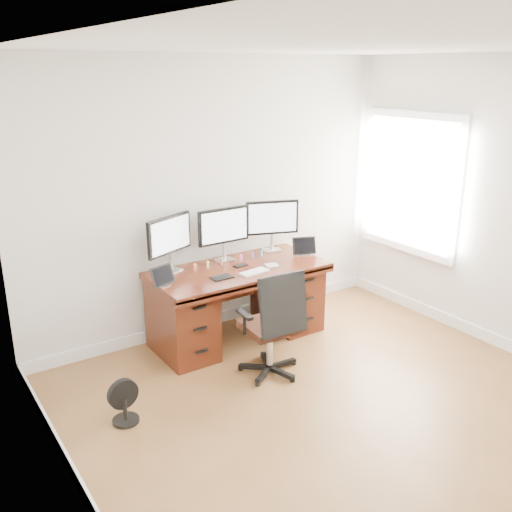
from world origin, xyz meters
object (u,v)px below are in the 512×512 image
office_chair (273,341)px  floor_fan (124,402)px  monitor_center (224,228)px  keyboard (254,272)px  desk (237,300)px

office_chair → floor_fan: 1.35m
monitor_center → keyboard: bearing=-85.0°
office_chair → keyboard: (0.17, 0.54, 0.44)m
office_chair → monitor_center: 1.28m
desk → keyboard: 0.43m
desk → monitor_center: monitor_center is taller
desk → office_chair: 0.79m
desk → keyboard: size_ratio=5.93×
desk → office_chair: (-0.13, -0.78, -0.08)m
floor_fan → monitor_center: (1.47, 0.98, 0.92)m
floor_fan → keyboard: 1.70m
floor_fan → keyboard: size_ratio=1.23×
desk → monitor_center: (0.00, 0.24, 0.68)m
desk → keyboard: keyboard is taller
floor_fan → keyboard: keyboard is taller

